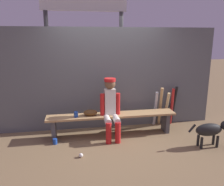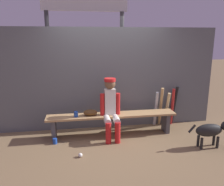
{
  "view_description": "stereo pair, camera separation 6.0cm",
  "coord_description": "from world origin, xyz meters",
  "views": [
    {
      "loc": [
        -0.77,
        -4.42,
        2.01
      ],
      "look_at": [
        0.0,
        0.0,
        0.91
      ],
      "focal_mm": 36.71,
      "sensor_mm": 36.0,
      "label": 1
    },
    {
      "loc": [
        -0.71,
        -4.43,
        2.01
      ],
      "look_at": [
        0.0,
        0.0,
        0.91
      ],
      "focal_mm": 36.71,
      "sensor_mm": 36.0,
      "label": 2
    }
  ],
  "objects": [
    {
      "name": "ground_plane",
      "position": [
        0.0,
        0.0,
        0.0
      ],
      "size": [
        30.0,
        30.0,
        0.0
      ],
      "primitive_type": "plane",
      "color": "brown"
    },
    {
      "name": "chainlink_fence",
      "position": [
        0.0,
        0.49,
        1.11
      ],
      "size": [
        4.86,
        0.03,
        2.22
      ],
      "primitive_type": "cube",
      "color": "#595E63",
      "rests_on": "ground_plane"
    },
    {
      "name": "dugout_bench",
      "position": [
        0.0,
        0.0,
        0.36
      ],
      "size": [
        2.66,
        0.36,
        0.46
      ],
      "color": "tan",
      "rests_on": "ground_plane"
    },
    {
      "name": "player_seated",
      "position": [
        -0.04,
        -0.11,
        0.66
      ],
      "size": [
        0.41,
        0.55,
        1.22
      ],
      "color": "silver",
      "rests_on": "ground_plane"
    },
    {
      "name": "baseball_glove",
      "position": [
        -0.45,
        0.0,
        0.52
      ],
      "size": [
        0.28,
        0.2,
        0.12
      ],
      "primitive_type": "ellipsoid",
      "color": "#593819",
      "rests_on": "dugout_bench"
    },
    {
      "name": "bat_aluminum_silver",
      "position": [
        1.07,
        0.35,
        0.41
      ],
      "size": [
        0.08,
        0.23,
        0.82
      ],
      "primitive_type": "cylinder",
      "rotation": [
        0.2,
        0.0,
        -0.08
      ],
      "color": "#B7B7BC",
      "rests_on": "ground_plane"
    },
    {
      "name": "bat_wood_tan",
      "position": [
        1.19,
        0.35,
        0.46
      ],
      "size": [
        0.11,
        0.28,
        0.92
      ],
      "primitive_type": "cylinder",
      "rotation": [
        0.23,
        0.0,
        -0.17
      ],
      "color": "tan",
      "rests_on": "ground_plane"
    },
    {
      "name": "bat_wood_natural",
      "position": [
        1.33,
        0.34,
        0.4
      ],
      "size": [
        0.08,
        0.26,
        0.8
      ],
      "primitive_type": "cylinder",
      "rotation": [
        0.24,
        0.0,
        0.04
      ],
      "color": "tan",
      "rests_on": "ground_plane"
    },
    {
      "name": "bat_aluminum_red",
      "position": [
        1.47,
        0.36,
        0.44
      ],
      "size": [
        0.09,
        0.18,
        0.88
      ],
      "primitive_type": "cylinder",
      "rotation": [
        0.12,
        0.0,
        -0.15
      ],
      "color": "#B22323",
      "rests_on": "ground_plane"
    },
    {
      "name": "bat_aluminum_black",
      "position": [
        1.54,
        0.39,
        0.46
      ],
      "size": [
        0.1,
        0.23,
        0.93
      ],
      "primitive_type": "cylinder",
      "rotation": [
        0.17,
        0.0,
        0.17
      ],
      "color": "black",
      "rests_on": "ground_plane"
    },
    {
      "name": "baseball",
      "position": [
        -0.68,
        -0.83,
        0.04
      ],
      "size": [
        0.07,
        0.07,
        0.07
      ],
      "primitive_type": "sphere",
      "color": "white",
      "rests_on": "ground_plane"
    },
    {
      "name": "cup_on_ground",
      "position": [
        -1.15,
        -0.24,
        0.06
      ],
      "size": [
        0.08,
        0.08,
        0.11
      ],
      "primitive_type": "cylinder",
      "color": "#1E47AD",
      "rests_on": "ground_plane"
    },
    {
      "name": "cup_on_bench",
      "position": [
        -0.74,
        -0.05,
        0.51
      ],
      "size": [
        0.08,
        0.08,
        0.11
      ],
      "primitive_type": "cylinder",
      "color": "#1E47AD",
      "rests_on": "dugout_bench"
    },
    {
      "name": "scoreboard",
      "position": [
        -0.38,
        1.26,
        2.66
      ],
      "size": [
        2.28,
        0.27,
        3.76
      ],
      "color": "#3F3F42",
      "rests_on": "ground_plane"
    },
    {
      "name": "dog",
      "position": [
        1.74,
        -0.83,
        0.34
      ],
      "size": [
        0.84,
        0.2,
        0.49
      ],
      "color": "black",
      "rests_on": "ground_plane"
    }
  ]
}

